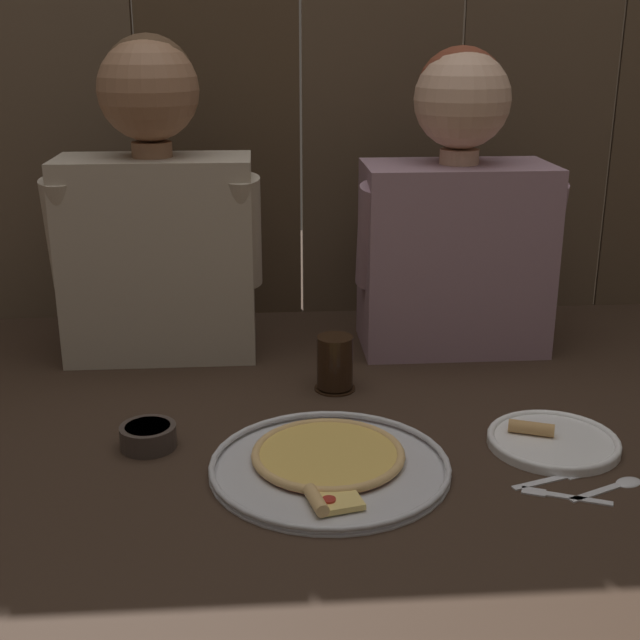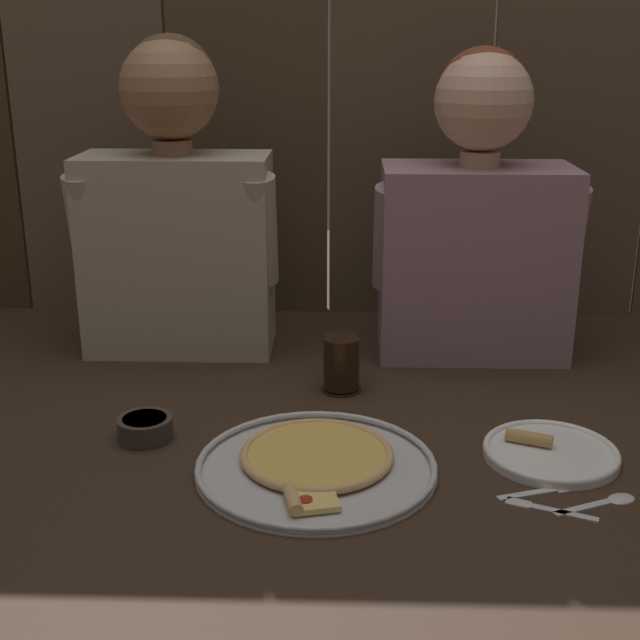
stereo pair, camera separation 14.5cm
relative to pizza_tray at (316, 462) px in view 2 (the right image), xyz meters
The scene contains 11 objects.
ground_plane 0.09m from the pizza_tray, 89.31° to the left, with size 3.20×3.20×0.00m, color #332319.
pizza_tray is the anchor object (origin of this frame).
dinner_plate 0.38m from the pizza_tray, ahead, with size 0.22×0.22×0.03m.
drinking_glass 0.31m from the pizza_tray, 83.03° to the left, with size 0.08×0.08×0.11m.
dipping_bowl 0.31m from the pizza_tray, 161.89° to the left, with size 0.09×0.09×0.04m.
table_fork 0.35m from the pizza_tray, 18.78° to the right, with size 0.13×0.06×0.01m.
table_knife 0.35m from the pizza_tray, 10.26° to the right, with size 0.15×0.06×0.01m.
table_spoon 0.44m from the pizza_tray, 11.81° to the right, with size 0.14×0.08×0.01m.
diner_left 0.69m from the pizza_tray, 120.08° to the left, with size 0.42×0.21×0.65m.
diner_right 0.68m from the pizza_tray, 59.75° to the left, with size 0.42×0.21×0.63m.
wooden_backdrop_wall 1.04m from the pizza_tray, 89.92° to the left, with size 2.19×0.03×1.35m.
Camera 2 is at (0.04, -1.27, 0.65)m, focal length 47.48 mm.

